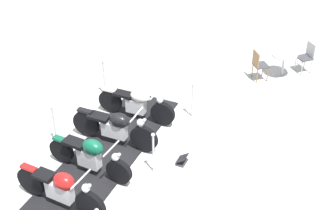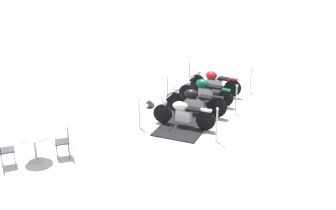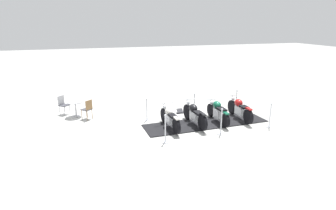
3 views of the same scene
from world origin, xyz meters
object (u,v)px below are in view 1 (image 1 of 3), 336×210
at_px(stanchion_right_rear, 192,106).
at_px(cafe_chair_near_table, 307,55).
at_px(motorcycle_black, 115,127).
at_px(cafe_chair_across_table, 259,64).
at_px(motorcycle_maroon, 61,188).
at_px(motorcycle_cream, 137,103).
at_px(stanchion_left_rear, 104,84).
at_px(stanchion_right_mid, 154,160).
at_px(info_placard, 182,160).
at_px(cafe_table, 284,59).
at_px(motorcycle_forest, 90,155).
at_px(stanchion_left_mid, 55,130).

distance_m(stanchion_right_rear, cafe_chair_near_table, 4.39).
bearing_deg(stanchion_right_rear, motorcycle_black, -123.10).
height_order(motorcycle_black, cafe_chair_across_table, motorcycle_black).
bearing_deg(cafe_chair_across_table, motorcycle_maroon, -149.08).
bearing_deg(stanchion_right_rear, motorcycle_cream, -150.84).
xyz_separation_m(stanchion_right_rear, cafe_chair_near_table, (2.17, 3.82, 0.18)).
xyz_separation_m(motorcycle_maroon, stanchion_left_rear, (-1.53, 4.16, -0.14)).
xyz_separation_m(stanchion_right_mid, info_placard, (0.45, 0.59, -0.29)).
bearing_deg(cafe_chair_across_table, cafe_table, 0.00).
bearing_deg(stanchion_left_rear, info_placard, -28.49).
bearing_deg(motorcycle_cream, stanchion_left_rear, 153.18).
xyz_separation_m(motorcycle_black, motorcycle_cream, (-0.05, 1.18, -0.03)).
xyz_separation_m(motorcycle_forest, stanchion_right_rear, (1.20, 3.08, -0.16)).
bearing_deg(cafe_table, motorcycle_forest, -114.02).
xyz_separation_m(motorcycle_black, cafe_table, (2.84, 5.11, 0.04)).
relative_size(motorcycle_maroon, motorcycle_black, 0.97).
height_order(motorcycle_maroon, stanchion_left_rear, stanchion_left_rear).
bearing_deg(cafe_chair_near_table, stanchion_right_rear, 13.20).
relative_size(motorcycle_black, stanchion_right_mid, 2.05).
distance_m(motorcycle_forest, motorcycle_cream, 2.36).
bearing_deg(motorcycle_maroon, cafe_chair_near_table, 69.72).
xyz_separation_m(motorcycle_cream, cafe_chair_near_table, (3.45, 4.53, 0.05)).
bearing_deg(motorcycle_cream, motorcycle_maroon, -90.64).
bearing_deg(cafe_chair_near_table, info_placard, 26.78).
height_order(stanchion_left_rear, cafe_table, stanchion_left_rear).
relative_size(stanchion_right_rear, cafe_table, 1.40).
relative_size(motorcycle_forest, stanchion_right_rear, 2.05).
distance_m(motorcycle_forest, stanchion_right_mid, 1.45).
distance_m(stanchion_right_mid, cafe_chair_across_table, 5.18).
height_order(motorcycle_black, cafe_chair_near_table, motorcycle_black).
relative_size(stanchion_left_mid, cafe_chair_across_table, 1.20).
xyz_separation_m(motorcycle_forest, stanchion_right_mid, (1.29, 0.64, -0.16)).
bearing_deg(info_placard, motorcycle_maroon, -37.10).
height_order(motorcycle_cream, info_placard, motorcycle_cream).
bearing_deg(cafe_chair_across_table, stanchion_left_rear, 175.03).
height_order(motorcycle_cream, cafe_chair_near_table, motorcycle_cream).
relative_size(motorcycle_maroon, cafe_chair_across_table, 2.36).
xyz_separation_m(stanchion_left_rear, cafe_chair_across_table, (3.67, 2.76, 0.17)).
bearing_deg(stanchion_right_mid, motorcycle_cream, 128.62).
bearing_deg(info_placard, cafe_chair_across_table, 172.18).
xyz_separation_m(stanchion_left_mid, info_placard, (3.13, 0.69, -0.35)).
xyz_separation_m(motorcycle_forest, info_placard, (1.74, 1.23, -0.45)).
xyz_separation_m(stanchion_right_rear, cafe_chair_across_table, (0.99, 2.66, 0.19)).
bearing_deg(stanchion_right_rear, stanchion_left_rear, -177.88).
height_order(stanchion_right_rear, stanchion_left_rear, stanchion_left_rear).
bearing_deg(stanchion_left_rear, motorcycle_black, -51.27).
height_order(motorcycle_black, info_placard, motorcycle_black).
distance_m(motorcycle_forest, motorcycle_black, 1.18).
xyz_separation_m(stanchion_right_rear, stanchion_right_mid, (0.09, -2.44, 0.00)).
xyz_separation_m(cafe_chair_near_table, cafe_chair_across_table, (-1.17, -1.16, 0.01)).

